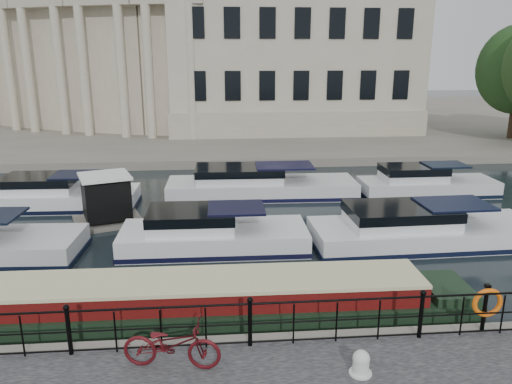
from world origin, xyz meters
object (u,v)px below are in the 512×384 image
(bicycle, at_px, (172,344))
(harbour_hut, at_px, (107,201))
(mooring_bollard, at_px, (361,363))
(life_ring_post, at_px, (487,303))
(narrowboat, at_px, (202,307))

(bicycle, bearing_deg, harbour_hut, 27.54)
(mooring_bollard, relative_size, harbour_hut, 0.16)
(life_ring_post, height_order, narrowboat, life_ring_post)
(mooring_bollard, bearing_deg, harbour_hut, 122.51)
(bicycle, bearing_deg, narrowboat, -0.91)
(life_ring_post, height_order, harbour_hut, harbour_hut)
(bicycle, distance_m, life_ring_post, 7.38)
(life_ring_post, relative_size, narrowboat, 0.08)
(narrowboat, distance_m, harbour_hut, 9.31)
(narrowboat, bearing_deg, harbour_hut, 117.00)
(bicycle, bearing_deg, mooring_bollard, -88.51)
(bicycle, distance_m, harbour_hut, 11.78)
(mooring_bollard, height_order, narrowboat, narrowboat)
(narrowboat, height_order, harbour_hut, harbour_hut)
(narrowboat, bearing_deg, mooring_bollard, -45.15)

